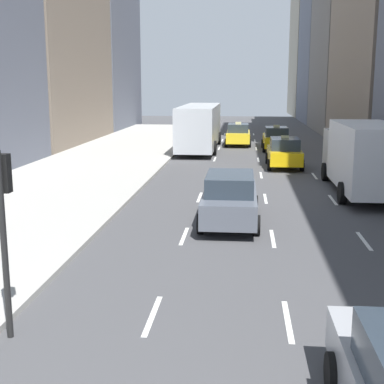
# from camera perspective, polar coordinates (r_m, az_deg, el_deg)

# --- Properties ---
(sidewalk_left) EXTENTS (8.00, 66.00, 0.15)m
(sidewalk_left) POSITION_cam_1_polar(r_m,az_deg,el_deg) (30.92, -10.76, 2.50)
(sidewalk_left) COLOR #ADAAA3
(sidewalk_left) RESTS_ON ground
(lane_markings) EXTENTS (5.72, 56.00, 0.01)m
(lane_markings) POSITION_cam_1_polar(r_m,az_deg,el_deg) (25.78, 7.58, 0.69)
(lane_markings) COLOR white
(lane_markings) RESTS_ON ground
(taxi_lead) EXTENTS (2.02, 4.40, 1.87)m
(taxi_lead) POSITION_cam_1_polar(r_m,az_deg,el_deg) (42.60, 4.95, 6.14)
(taxi_lead) COLOR yellow
(taxi_lead) RESTS_ON ground
(taxi_second) EXTENTS (2.02, 4.40, 1.87)m
(taxi_second) POSITION_cam_1_polar(r_m,az_deg,el_deg) (39.76, 8.95, 5.67)
(taxi_second) COLOR yellow
(taxi_second) RESTS_ON ground
(taxi_third) EXTENTS (2.02, 4.40, 1.87)m
(taxi_third) POSITION_cam_1_polar(r_m,az_deg,el_deg) (31.54, 9.81, 4.18)
(taxi_third) COLOR yellow
(taxi_third) RESTS_ON ground
(sedan_black_near) EXTENTS (2.02, 4.96, 1.77)m
(sedan_black_near) POSITION_cam_1_polar(r_m,az_deg,el_deg) (18.53, 4.07, -0.62)
(sedan_black_near) COLOR #565B66
(sedan_black_near) RESTS_ON ground
(city_bus) EXTENTS (2.80, 11.61, 3.25)m
(city_bus) POSITION_cam_1_polar(r_m,az_deg,el_deg) (39.72, 0.83, 7.12)
(city_bus) COLOR #B7BCC1
(city_bus) RESTS_ON ground
(box_truck) EXTENTS (2.58, 8.40, 3.15)m
(box_truck) POSITION_cam_1_polar(r_m,az_deg,el_deg) (24.53, 17.68, 3.74)
(box_truck) COLOR silver
(box_truck) RESTS_ON ground
(traffic_light_pole) EXTENTS (0.24, 0.42, 3.60)m
(traffic_light_pole) POSITION_cam_1_polar(r_m,az_deg,el_deg) (10.46, -19.41, -2.19)
(traffic_light_pole) COLOR black
(traffic_light_pole) RESTS_ON ground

